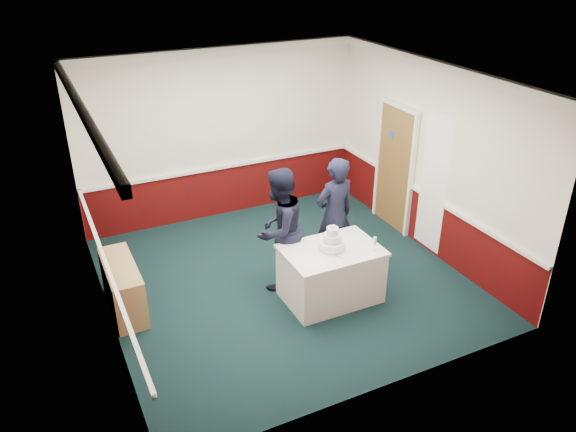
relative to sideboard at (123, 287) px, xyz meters
name	(u,v)px	position (x,y,z in m)	size (l,w,h in m)	color
ground	(284,279)	(2.28, -0.29, -0.35)	(5.00, 5.00, 0.00)	black
room_shell	(270,141)	(2.36, 0.32, 1.62)	(5.00, 5.00, 3.00)	silver
sideboard	(123,287)	(0.00, 0.00, 0.00)	(0.41, 1.20, 0.70)	tan
cake_table	(331,273)	(2.66, -0.99, 0.05)	(1.32, 0.92, 0.79)	white
wedding_cake	(332,242)	(2.66, -0.99, 0.55)	(0.35, 0.35, 0.36)	white
cake_knife	(337,256)	(2.63, -1.19, 0.44)	(0.01, 0.22, 0.01)	silver
champagne_flute	(375,242)	(3.16, -1.27, 0.58)	(0.05, 0.05, 0.21)	silver
person_man	(279,229)	(2.16, -0.36, 0.55)	(0.88, 0.69, 1.81)	black
person_woman	(334,215)	(3.08, -0.32, 0.55)	(0.66, 0.43, 1.81)	black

